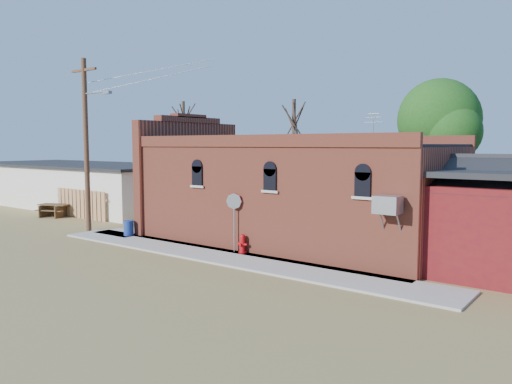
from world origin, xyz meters
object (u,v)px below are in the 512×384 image
Objects in this scene: utility_pole at (87,141)px; stop_sign at (234,207)px; fire_hydrant at (243,244)px; trash_barrel at (129,228)px; picnic_table at (55,208)px; brick_bar at (290,192)px.

stop_sign is (9.41, 0.60, -2.78)m from utility_pole.
utility_pole is 10.78m from fire_hydrant.
fire_hydrant is at bearing 2.42° from trash_barrel.
stop_sign is 6.75m from trash_barrel.
picnic_table is at bearing 163.18° from utility_pole.
stop_sign is 16.16m from picnic_table.
brick_bar reaches higher than trash_barrel.
utility_pole is 5.18m from trash_barrel.
stop_sign is at bearing 3.65° from utility_pole.
brick_bar is 21.89× the size of trash_barrel.
stop_sign reaches higher than picnic_table.
brick_bar is 3.73m from stop_sign.
picnic_table is (-9.46, 1.70, 0.08)m from trash_barrel.
picnic_table is at bearing 169.82° from trash_barrel.
brick_bar reaches higher than picnic_table.
brick_bar reaches higher than fire_hydrant.
trash_barrel is (-6.57, -0.30, -1.53)m from stop_sign.
brick_bar reaches higher than stop_sign.
picnic_table is (-6.62, 2.00, -4.24)m from utility_pole.
fire_hydrant is 0.34× the size of picnic_table.
brick_bar is at bearing 23.69° from utility_pole.
brick_bar is at bearing 29.91° from trash_barrel.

